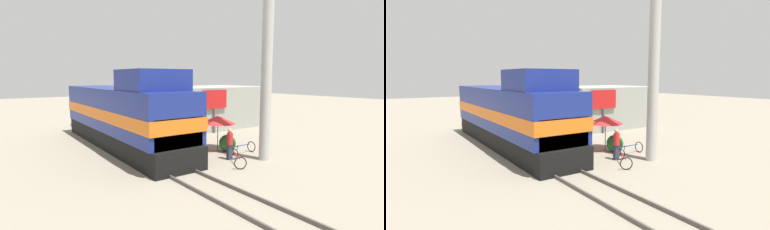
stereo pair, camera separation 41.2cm
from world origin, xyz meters
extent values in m
plane|color=gray|center=(0.00, 0.00, 0.00)|extent=(120.00, 120.00, 0.00)
cube|color=#4C4742|center=(-0.72, 0.00, 0.07)|extent=(0.08, 31.24, 0.15)
cube|color=#4C4742|center=(0.72, 0.00, 0.07)|extent=(0.08, 31.24, 0.15)
cube|color=black|center=(0.00, 4.75, 0.60)|extent=(2.92, 14.83, 1.20)
cube|color=navy|center=(0.00, 4.75, 2.52)|extent=(3.18, 14.23, 2.65)
cube|color=orange|center=(0.00, 4.75, 2.26)|extent=(3.22, 14.38, 0.70)
cube|color=orange|center=(0.00, -1.33, 1.93)|extent=(2.70, 2.08, 1.46)
cube|color=navy|center=(0.00, 0.30, 4.40)|extent=(2.99, 3.26, 1.11)
cylinder|color=#B2B2AD|center=(5.18, -2.98, 5.92)|extent=(0.59, 0.59, 11.84)
cylinder|color=#4C4C4C|center=(4.56, 0.29, 1.03)|extent=(0.05, 0.05, 2.05)
cone|color=red|center=(4.56, 0.29, 1.93)|extent=(2.22, 2.22, 0.50)
cube|color=#595959|center=(8.00, 4.80, 1.01)|extent=(0.12, 0.12, 2.02)
cube|color=red|center=(8.00, 4.80, 2.77)|extent=(2.49, 0.08, 1.51)
sphere|color=#236028|center=(4.74, -0.43, 0.52)|extent=(1.05, 1.05, 1.05)
cube|color=#2D3347|center=(3.61, -1.87, 0.42)|extent=(0.30, 0.20, 0.84)
cylinder|color=red|center=(3.61, -1.87, 1.17)|extent=(0.34, 0.34, 0.66)
sphere|color=tan|center=(3.61, -1.87, 1.63)|extent=(0.24, 0.24, 0.24)
torus|color=black|center=(4.08, -1.41, 0.33)|extent=(0.07, 0.65, 0.65)
torus|color=black|center=(5.88, -1.35, 0.33)|extent=(0.07, 0.65, 0.65)
cube|color=#194C99|center=(4.98, -1.38, 0.51)|extent=(1.53, 0.09, 0.04)
cylinder|color=#194C99|center=(4.67, -1.39, 0.44)|extent=(0.04, 0.04, 0.27)
torus|color=black|center=(3.75, -1.98, 0.32)|extent=(0.58, 0.37, 0.64)
torus|color=black|center=(2.83, -3.54, 0.32)|extent=(0.58, 0.37, 0.64)
cube|color=#A51919|center=(3.29, -2.76, 0.50)|extent=(0.82, 1.34, 0.04)
cylinder|color=#A51919|center=(3.45, -2.48, 0.43)|extent=(0.04, 0.04, 0.27)
cube|color=#999E93|center=(10.23, 8.12, 1.84)|extent=(8.61, 6.35, 3.68)
camera|label=1|loc=(-7.44, -13.94, 4.57)|focal=28.00mm
camera|label=2|loc=(-7.10, -14.17, 4.57)|focal=28.00mm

